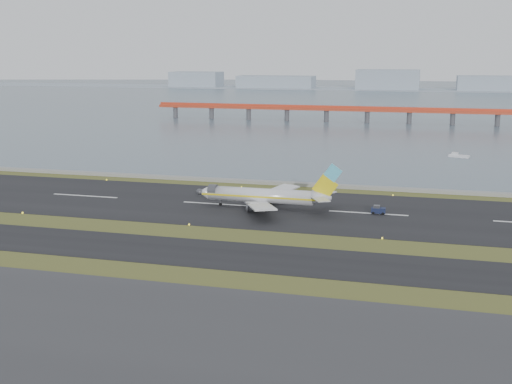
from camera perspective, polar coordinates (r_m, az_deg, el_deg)
ground at (r=145.92m, az=-7.00°, el=-3.73°), size 1000.00×1000.00×0.00m
apron_strip at (r=99.98m, az=-18.93°, el=-11.94°), size 1000.00×50.00×0.10m
taxiway_strip at (r=135.31m, az=-8.87°, el=-5.04°), size 1000.00×18.00×0.10m
runway_strip at (r=173.20m, az=-3.35°, el=-1.09°), size 1000.00×45.00×0.10m
seawall at (r=201.18m, az=-0.71°, el=0.94°), size 1000.00×2.50×1.00m
bay_water at (r=593.84m, az=9.72°, el=8.19°), size 1400.00×800.00×1.30m
red_pier at (r=382.95m, az=9.87°, el=7.16°), size 260.00×5.00×10.20m
far_shoreline at (r=751.94m, az=11.91°, el=9.38°), size 1400.00×80.00×60.50m
airliner at (r=167.31m, az=0.89°, el=-0.35°), size 38.52×32.89×12.80m
pushback_tug at (r=165.17m, az=10.80°, el=-1.58°), size 3.53×2.13×2.25m
workboat_near at (r=263.67m, az=17.54°, el=3.08°), size 8.18×4.67×1.89m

